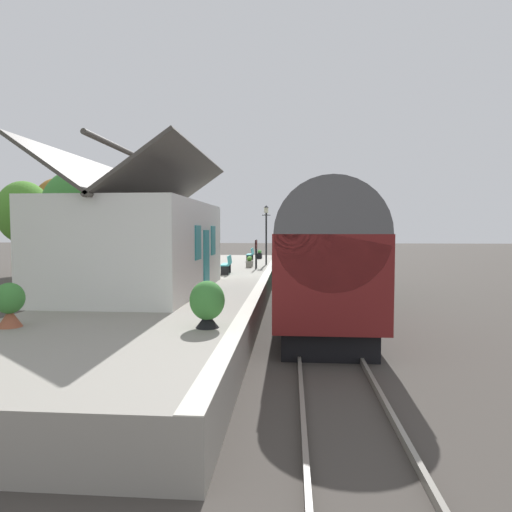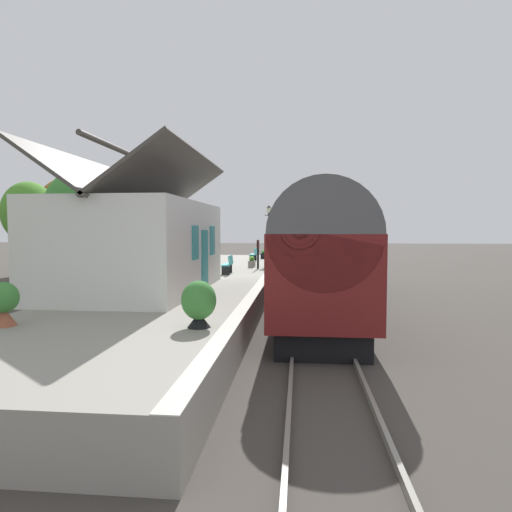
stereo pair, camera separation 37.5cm
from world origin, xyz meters
TOP-DOWN VIEW (x-y plane):
  - ground_plane at (0.00, 0.00)m, footprint 160.00×160.00m
  - platform at (0.00, 3.97)m, footprint 32.00×5.95m
  - platform_edge_coping at (0.00, 1.18)m, footprint 32.00×0.36m
  - rail_near at (0.00, -1.62)m, footprint 52.00×0.08m
  - rail_far at (0.00, -0.18)m, footprint 52.00×0.08m
  - train at (-2.40, -0.90)m, footprint 17.08×2.73m
  - station_building at (-5.87, 5.16)m, footprint 8.25×4.53m
  - bench_by_lamp at (0.26, 3.06)m, footprint 1.41×0.48m
  - bench_platform_end at (8.88, 2.70)m, footprint 1.40×0.44m
  - planter_corner_building at (4.22, 2.35)m, footprint 1.00×0.32m
  - planter_edge_far at (11.57, 2.30)m, footprint 0.98×0.32m
  - planter_edge_near at (-11.67, 6.13)m, footprint 0.63×0.63m
  - planter_bench_right at (-11.41, 1.83)m, footprint 0.76×0.76m
  - lamp_post_platform at (6.02, 1.51)m, footprint 0.32×0.50m
  - station_sign_board at (3.01, 1.89)m, footprint 0.96×0.06m
  - tree_mid_background at (10.12, 16.59)m, footprint 3.98×3.73m
  - tree_behind_building at (-0.24, 9.70)m, footprint 3.86×4.11m
  - tree_far_right at (3.95, 15.38)m, footprint 3.33×2.92m

SIDE VIEW (x-z plane):
  - ground_plane at x=0.00m, z-range 0.00..0.00m
  - rail_near at x=0.00m, z-range 0.00..0.14m
  - rail_far at x=0.00m, z-range 0.00..0.14m
  - platform at x=0.00m, z-range 0.00..0.98m
  - platform_edge_coping at x=0.00m, z-range 0.98..0.99m
  - planter_corner_building at x=4.22m, z-range 0.96..1.58m
  - planter_edge_far at x=11.57m, z-range 0.96..1.60m
  - bench_by_lamp at x=0.26m, z-range 1.01..1.89m
  - bench_platform_end at x=8.88m, z-range 1.01..1.89m
  - planter_edge_near at x=-11.67m, z-range 1.00..1.98m
  - planter_bench_right at x=-11.41m, z-range 1.00..2.02m
  - station_sign_board at x=3.01m, z-range 1.38..2.95m
  - train at x=-2.40m, z-range 0.05..4.38m
  - station_building at x=-5.87m, z-range -0.15..5.41m
  - lamp_post_platform at x=6.02m, z-range 1.69..5.25m
  - tree_far_right at x=3.95m, z-range 1.12..6.99m
  - tree_behind_building at x=-0.24m, z-range 1.04..7.09m
  - tree_mid_background at x=10.12m, z-range 0.90..7.66m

